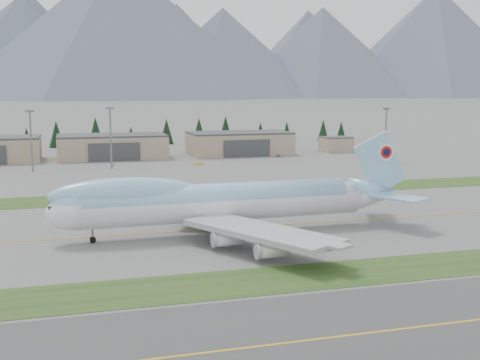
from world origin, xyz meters
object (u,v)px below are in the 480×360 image
object	(u,v)px
boeing_747_freighter	(220,201)
service_vehicle_b	(199,165)
service_vehicle_a	(113,165)
hangar_center	(112,146)
hangar_right	(239,143)
service_vehicle_c	(279,157)

from	to	relation	value
boeing_747_freighter	service_vehicle_b	bearing A→B (deg)	79.13
service_vehicle_a	hangar_center	bearing A→B (deg)	86.65
boeing_747_freighter	service_vehicle_b	distance (m)	121.10
hangar_center	hangar_right	bearing A→B (deg)	0.00
service_vehicle_c	service_vehicle_b	bearing A→B (deg)	-159.95
service_vehicle_a	service_vehicle_b	xyz separation A→B (m)	(34.51, -9.26, 0.00)
hangar_right	service_vehicle_a	distance (m)	67.20
boeing_747_freighter	hangar_right	world-z (taller)	boeing_747_freighter
hangar_center	service_vehicle_a	distance (m)	26.69
hangar_right	service_vehicle_a	bearing A→B (deg)	-157.09
service_vehicle_c	hangar_center	bearing A→B (deg)	163.15
hangar_center	hangar_right	distance (m)	60.00
boeing_747_freighter	hangar_right	bearing A→B (deg)	71.77
boeing_747_freighter	service_vehicle_c	xyz separation A→B (m)	(62.87, 138.89, -7.10)
hangar_center	service_vehicle_c	xyz separation A→B (m)	(74.91, -15.54, -5.39)
hangar_right	service_vehicle_a	xyz separation A→B (m)	(-61.70, -26.08, -5.39)
hangar_center	hangar_right	xyz separation A→B (m)	(60.00, 0.00, 0.00)
hangar_right	service_vehicle_b	bearing A→B (deg)	-127.58
service_vehicle_a	service_vehicle_c	distance (m)	77.33
service_vehicle_c	hangar_right	bearing A→B (deg)	128.68
hangar_center	service_vehicle_b	bearing A→B (deg)	-47.13
hangar_right	service_vehicle_b	xyz separation A→B (m)	(-27.19, -35.34, -5.39)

